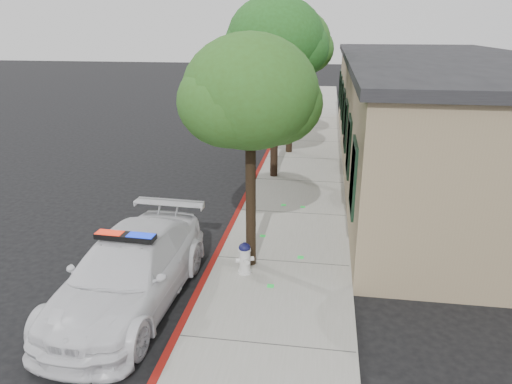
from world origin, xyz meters
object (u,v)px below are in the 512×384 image
object	(u,v)px
fire_hydrant	(245,258)
clapboard_building	(439,113)
street_tree_far	(292,45)
street_tree_near	(251,97)
street_tree_mid	(276,42)
police_car	(129,272)

from	to	relation	value
fire_hydrant	clapboard_building	bearing A→B (deg)	34.40
clapboard_building	street_tree_far	size ratio (longest dim) A/B	3.57
street_tree_near	street_tree_far	size ratio (longest dim) A/B	0.86
fire_hydrant	street_tree_mid	world-z (taller)	street_tree_mid
fire_hydrant	street_tree_far	bearing A→B (deg)	64.81
fire_hydrant	street_tree_far	size ratio (longest dim) A/B	0.12
fire_hydrant	street_tree_near	distance (m)	3.42
police_car	street_tree_near	distance (m)	4.23
street_tree_near	police_car	bearing A→B (deg)	-141.35
street_tree_near	street_tree_far	world-z (taller)	street_tree_far
street_tree_far	street_tree_near	bearing A→B (deg)	-90.26
fire_hydrant	street_tree_near	xyz separation A→B (m)	(0.07, 0.44, 3.39)
street_tree_near	street_tree_far	bearing A→B (deg)	89.74
street_tree_far	clapboard_building	bearing A→B (deg)	-8.64
street_tree_near	street_tree_mid	size ratio (longest dim) A/B	0.83
fire_hydrant	street_tree_mid	xyz separation A→B (m)	(-0.16, 7.13, 4.23)
street_tree_mid	street_tree_far	xyz separation A→B (m)	(0.28, 3.39, -0.20)
clapboard_building	street_tree_mid	distance (m)	6.99
street_tree_near	fire_hydrant	bearing A→B (deg)	-99.49
police_car	street_tree_mid	world-z (taller)	street_tree_mid
police_car	street_tree_far	bearing A→B (deg)	81.92
clapboard_building	police_car	distance (m)	13.57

